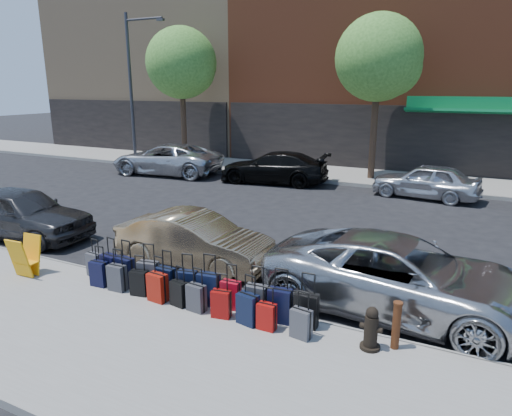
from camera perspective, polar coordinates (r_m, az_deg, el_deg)
The scene contains 39 objects.
ground at distance 13.49m, azimuth 3.14°, elevation -3.71°, with size 120.00×120.00×0.00m, color black.
sidewalk_near at distance 8.40m, azimuth -15.36°, elevation -15.97°, with size 60.00×4.00×0.15m, color gray.
sidewalk_far at distance 22.73m, azimuth 13.16°, elevation 3.85°, with size 60.00×4.00×0.15m, color gray.
curb_near at distance 9.80m, azimuth -7.44°, elevation -10.84°, with size 60.00×0.08×0.15m, color gray.
curb_far at distance 20.80m, azimuth 11.86°, elevation 2.91°, with size 60.00×0.08×0.15m, color gray.
building_left at distance 36.59m, azimuth -9.50°, elevation 20.57°, with size 15.00×12.12×16.00m.
tree_left at distance 25.95m, azimuth -9.05°, elevation 17.25°, with size 3.80×3.80×7.27m.
tree_center at distance 21.73m, azimuth 15.43°, elevation 17.38°, with size 3.80×3.80×7.27m.
streetlight at distance 27.19m, azimuth -15.13°, elevation 15.24°, with size 2.59×0.18×8.00m.
suitcase_front_0 at distance 11.01m, azimuth -19.53°, elevation -6.67°, with size 0.37×0.22×0.87m.
suitcase_front_1 at distance 10.55m, azimuth -17.73°, elevation -7.20°, with size 0.45×0.28×1.01m.
suitcase_front_2 at distance 10.29m, azimuth -16.03°, elevation -7.63°, with size 0.44×0.27×1.01m.
suitcase_front_3 at distance 9.94m, azimuth -13.28°, elevation -8.24°, with size 0.45×0.30×1.01m.
suitcase_front_4 at distance 9.66m, azimuth -11.18°, elevation -8.95°, with size 0.40×0.23×0.95m.
suitcase_front_5 at distance 9.44m, azimuth -8.62°, elevation -9.44°, with size 0.42×0.29×0.94m.
suitcase_front_6 at distance 9.12m, azimuth -5.93°, elevation -10.04°, with size 0.45×0.28×1.04m.
suitcase_front_7 at distance 8.97m, azimuth -3.18°, elevation -10.75°, with size 0.38×0.22×0.90m.
suitcase_front_8 at distance 8.68m, azimuth 0.03°, elevation -11.48°, with size 0.41×0.24×0.97m.
suitcase_front_9 at distance 8.48m, azimuth 3.00°, elevation -12.07°, with size 0.45×0.28×1.02m.
suitcase_front_10 at distance 8.36m, azimuth 6.31°, elevation -12.57°, with size 0.43×0.25×1.01m.
suitcase_back_1 at distance 10.45m, azimuth -19.01°, elevation -7.75°, with size 0.38×0.24×0.89m.
suitcase_back_2 at distance 10.11m, azimuth -16.97°, elevation -8.33°, with size 0.39×0.23×0.90m.
suitcase_back_3 at distance 9.78m, azimuth -14.37°, elevation -9.05°, with size 0.39×0.27×0.85m.
suitcase_back_4 at distance 9.43m, azimuth -12.21°, elevation -9.66°, with size 0.41×0.26×0.93m.
suitcase_back_5 at distance 9.18m, azimuth -9.60°, elevation -10.50°, with size 0.37×0.25×0.81m.
suitcase_back_6 at distance 8.94m, azimuth -7.47°, elevation -11.05°, with size 0.38×0.25×0.86m.
suitcase_back_7 at distance 8.67m, azimuth -4.36°, elevation -11.86°, with size 0.38×0.26×0.85m.
suitcase_back_8 at distance 8.41m, azimuth -1.03°, elevation -12.49°, with size 0.43×0.30×0.93m.
suitcase_back_9 at distance 8.26m, azimuth 1.33°, elevation -13.39°, with size 0.33×0.20×0.79m.
suitcase_back_10 at distance 8.05m, azimuth 5.66°, elevation -14.17°, with size 0.38×0.26×0.84m.
fire_hydrant at distance 7.90m, azimuth 14.18°, elevation -14.51°, with size 0.38×0.33×0.74m.
bollard at distance 7.98m, azimuth 17.14°, elevation -13.76°, with size 0.15×0.15×0.82m.
display_rack at distance 11.57m, azimuth -26.87°, elevation -5.46°, with size 0.54×0.59×0.91m.
car_near_0 at distance 14.93m, azimuth -27.35°, elevation -0.54°, with size 1.78×4.43×1.51m, color #313134.
car_near_1 at distance 11.34m, azimuth -7.70°, elevation -4.00°, with size 1.39×3.99×1.31m, color tan.
car_near_2 at distance 9.42m, azimuth 17.63°, elevation -8.13°, with size 2.44×5.30×1.47m, color #B4B7BC.
car_far_0 at distance 23.45m, azimuth -11.10°, elevation 6.02°, with size 2.56×5.54×1.54m, color silver.
car_far_1 at distance 20.91m, azimuth 2.24°, elevation 5.08°, with size 2.02×4.96×1.44m, color black.
car_far_2 at distance 19.25m, azimuth 20.47°, elevation 3.19°, with size 1.64×4.08×1.39m, color silver.
Camera 1 is at (4.98, -11.76, 4.33)m, focal length 32.00 mm.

